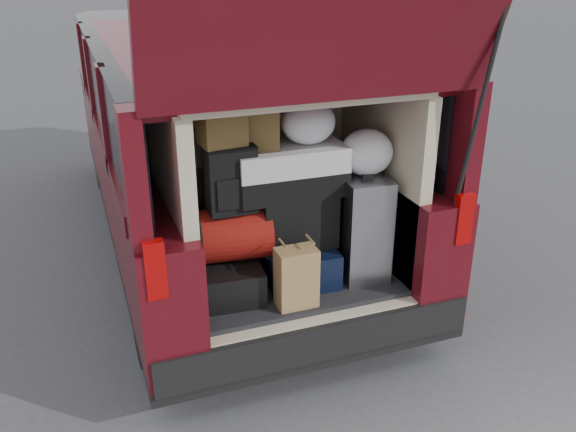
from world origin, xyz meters
The scene contains 15 objects.
ground centered at (0.00, 0.00, 0.00)m, with size 80.00×80.00×0.00m, color #3C3C3F.
minivan centered at (0.00, 1.86, 0.91)m, with size 1.90×5.35×2.77m.
load_floor centered at (0.00, 0.28, 0.28)m, with size 1.24×1.05×0.55m, color black.
black_hardshell centered at (-0.40, 0.14, 0.65)m, with size 0.37×0.51×0.20m, color black.
navy_hardshell centered at (0.05, 0.17, 0.66)m, with size 0.41×0.51×0.22m, color black.
silver_roller centered at (0.44, 0.10, 0.87)m, with size 0.27×0.43×0.64m, color silver.
kraft_bag centered at (-0.07, -0.15, 0.73)m, with size 0.23×0.14×0.35m, color #AF854F.
red_duffel centered at (-0.37, 0.15, 0.91)m, with size 0.47×0.31×0.31m, color maroon.
black_soft_case centered at (0.04, 0.16, 0.93)m, with size 0.45×0.27×0.33m, color black.
backpack centered at (-0.35, 0.13, 1.25)m, with size 0.27×0.16×0.38m, color black.
twotone_duffel centered at (0.00, 0.19, 1.24)m, with size 0.65×0.33×0.29m, color silver.
grocery_sack_lower centered at (-0.39, 0.16, 1.55)m, with size 0.23×0.19×0.21m, color brown.
grocery_sack_upper centered at (-0.17, 0.22, 1.50)m, with size 0.22×0.18×0.22m, color brown.
plastic_bag_center centered at (0.13, 0.19, 1.51)m, with size 0.31×0.29×0.25m, color white.
plastic_bag_right centered at (0.45, 0.09, 1.33)m, with size 0.31×0.29×0.27m, color white.
Camera 1 is at (-1.14, -2.92, 2.41)m, focal length 38.00 mm.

